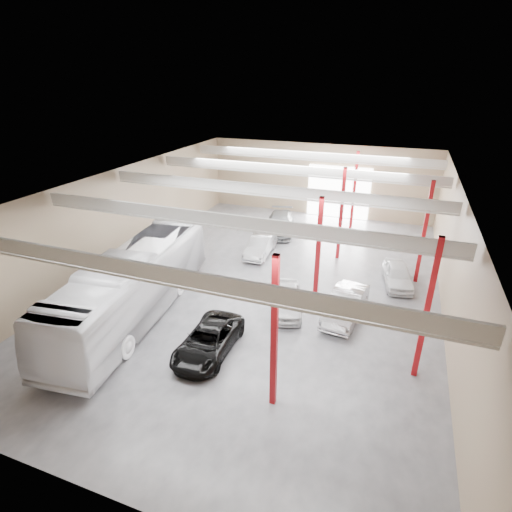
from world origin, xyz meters
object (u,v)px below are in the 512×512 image
Objects in this scene: car_row_a at (287,299)px; car_right_far at (398,275)px; coach_bus at (134,284)px; car_right_near at (346,305)px; black_sedan at (208,341)px; car_row_b at (260,246)px; car_row_c at (280,224)px.

car_row_a is 1.03× the size of car_right_far.
coach_bus reaches higher than car_right_far.
car_right_near is at bearing -127.56° from car_right_far.
black_sedan is 1.03× the size of car_right_near.
coach_bus is 3.26× the size of car_row_a.
black_sedan is 12.48m from car_row_b.
car_row_b is at bearing 96.48° from black_sedan.
car_right_far is (6.04, 5.69, -0.02)m from car_row_a.
car_row_a is at bearing -84.35° from car_row_c.
coach_bus reaches higher than car_row_b.
car_row_b is at bearing 161.32° from car_right_far.
coach_bus reaches higher than car_right_near.
car_row_c is at bearing 129.32° from car_right_near.
car_row_a is (8.14, 3.45, -1.24)m from coach_bus.
black_sedan is at bearing -138.87° from car_right_far.
car_right_near is at bearing -70.60° from car_row_c.
car_row_c is at bearing 87.75° from car_row_b.
black_sedan is 0.88× the size of car_row_c.
black_sedan is 1.18× the size of car_right_far.
car_right_far is at bearing 69.51° from car_right_near.
car_right_near is (3.38, 0.49, 0.06)m from car_row_a.
car_row_c is at bearing 136.53° from car_right_far.
car_row_a reaches higher than car_row_b.
coach_bus is 12.23m from car_right_near.
car_row_a is at bearing 16.17° from coach_bus.
car_row_c is (-1.68, 17.57, 0.13)m from black_sedan.
coach_bus reaches higher than black_sedan.
car_right_near is at bearing -43.38° from car_row_b.
car_row_b is 1.05× the size of car_right_far.
black_sedan is at bearing -132.32° from car_row_a.
coach_bus is 16.92m from car_right_far.
black_sedan is 17.65m from car_row_c.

